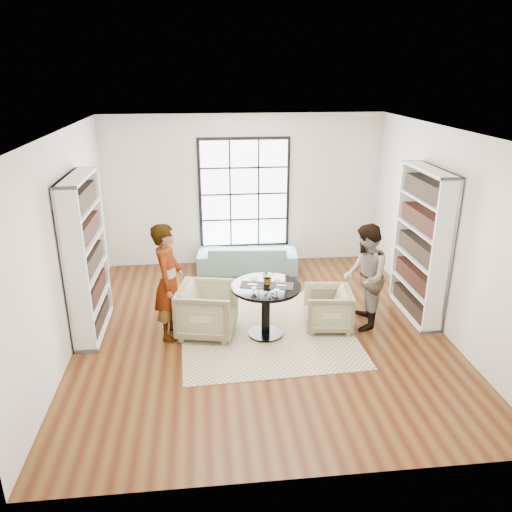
{
  "coord_description": "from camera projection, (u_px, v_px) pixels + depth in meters",
  "views": [
    {
      "loc": [
        -0.83,
        -6.75,
        3.78
      ],
      "look_at": [
        -0.04,
        0.4,
        1.08
      ],
      "focal_mm": 35.0,
      "sensor_mm": 36.0,
      "label": 1
    }
  ],
  "objects": [
    {
      "name": "pedestal_table",
      "position": [
        266.0,
        300.0,
        7.36
      ],
      "size": [
        1.02,
        1.02,
        0.82
      ],
      "rotation": [
        0.0,
        0.0,
        -0.24
      ],
      "color": "black",
      "rests_on": "ground"
    },
    {
      "name": "armchair_left",
      "position": [
        208.0,
        310.0,
        7.49
      ],
      "size": [
        1.01,
        0.99,
        0.77
      ],
      "primitive_type": "imported",
      "rotation": [
        0.0,
        0.0,
        1.36
      ],
      "color": "#BBB586",
      "rests_on": "ground"
    },
    {
      "name": "cutlery_right",
      "position": [
        282.0,
        285.0,
        7.27
      ],
      "size": [
        0.19,
        0.25,
        0.01
      ],
      "primitive_type": null,
      "rotation": [
        0.0,
        0.0,
        -0.24
      ],
      "color": "silver",
      "rests_on": "placemat_right"
    },
    {
      "name": "armchair_right",
      "position": [
        328.0,
        308.0,
        7.68
      ],
      "size": [
        0.79,
        0.77,
        0.65
      ],
      "primitive_type": "imported",
      "rotation": [
        0.0,
        0.0,
        -1.69
      ],
      "color": "tan",
      "rests_on": "ground"
    },
    {
      "name": "cutlery_left",
      "position": [
        252.0,
        284.0,
        7.3
      ],
      "size": [
        0.19,
        0.25,
        0.01
      ],
      "primitive_type": null,
      "rotation": [
        0.0,
        0.0,
        -0.24
      ],
      "color": "silver",
      "rests_on": "placemat_left"
    },
    {
      "name": "placemat_right",
      "position": [
        282.0,
        286.0,
        7.27
      ],
      "size": [
        0.39,
        0.33,
        0.01
      ],
      "primitive_type": "cube",
      "rotation": [
        0.0,
        0.0,
        -0.24
      ],
      "color": "black",
      "rests_on": "pedestal_table"
    },
    {
      "name": "flower_centerpiece",
      "position": [
        268.0,
        277.0,
        7.31
      ],
      "size": [
        0.24,
        0.23,
        0.22
      ],
      "primitive_type": "imported",
      "rotation": [
        0.0,
        0.0,
        0.33
      ],
      "color": "gray",
      "rests_on": "pedestal_table"
    },
    {
      "name": "room_shell",
      "position": [
        258.0,
        242.0,
        7.76
      ],
      "size": [
        6.0,
        6.01,
        6.0
      ],
      "color": "silver",
      "rests_on": "ground"
    },
    {
      "name": "person_left",
      "position": [
        169.0,
        282.0,
        7.26
      ],
      "size": [
        0.52,
        0.7,
        1.76
      ],
      "primitive_type": "imported",
      "rotation": [
        0.0,
        0.0,
        1.41
      ],
      "color": "gray",
      "rests_on": "ground"
    },
    {
      "name": "person_right",
      "position": [
        365.0,
        277.0,
        7.56
      ],
      "size": [
        0.79,
        0.92,
        1.65
      ],
      "primitive_type": "imported",
      "rotation": [
        0.0,
        0.0,
        -1.81
      ],
      "color": "gray",
      "rests_on": "ground"
    },
    {
      "name": "ground",
      "position": [
        262.0,
        330.0,
        7.7
      ],
      "size": [
        6.0,
        6.0,
        0.0
      ],
      "primitive_type": "plane",
      "color": "#5B3815"
    },
    {
      "name": "wine_glass_right",
      "position": [
        277.0,
        281.0,
        7.07
      ],
      "size": [
        0.09,
        0.09,
        0.21
      ],
      "color": "silver",
      "rests_on": "pedestal_table"
    },
    {
      "name": "wine_glass_left",
      "position": [
        254.0,
        280.0,
        7.15
      ],
      "size": [
        0.09,
        0.09,
        0.19
      ],
      "color": "silver",
      "rests_on": "pedestal_table"
    },
    {
      "name": "sofa",
      "position": [
        247.0,
        257.0,
        9.88
      ],
      "size": [
        2.02,
        0.94,
        0.57
      ],
      "primitive_type": "imported",
      "rotation": [
        0.0,
        0.0,
        3.05
      ],
      "color": "gray",
      "rests_on": "ground"
    },
    {
      "name": "placemat_left",
      "position": [
        252.0,
        285.0,
        7.3
      ],
      "size": [
        0.39,
        0.33,
        0.01
      ],
      "primitive_type": "cube",
      "rotation": [
        0.0,
        0.0,
        -0.24
      ],
      "color": "black",
      "rests_on": "pedestal_table"
    },
    {
      "name": "rug",
      "position": [
        266.0,
        330.0,
        7.69
      ],
      "size": [
        2.7,
        2.7,
        0.01
      ],
      "primitive_type": "cube",
      "rotation": [
        0.0,
        0.0,
        0.04
      ],
      "color": "#C4B093",
      "rests_on": "ground"
    }
  ]
}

